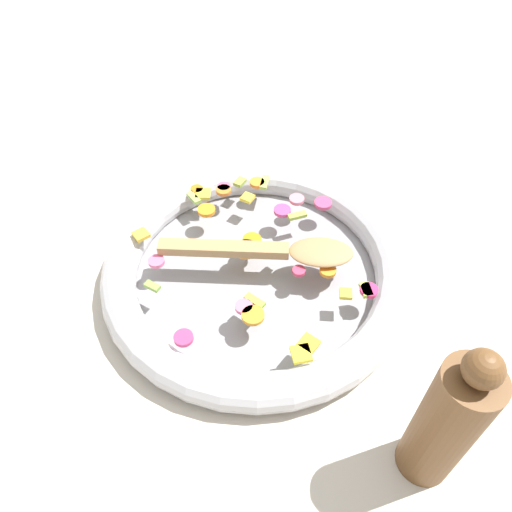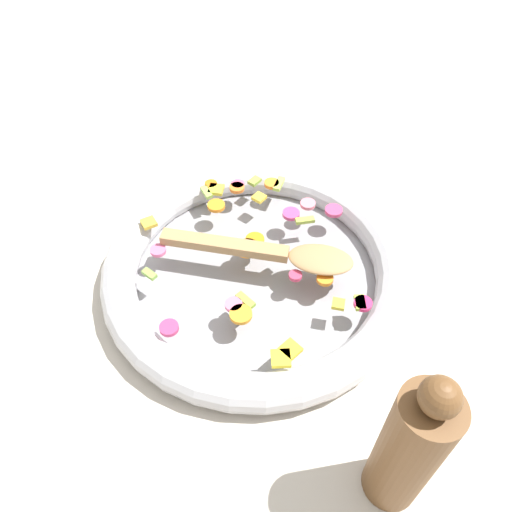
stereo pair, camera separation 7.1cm
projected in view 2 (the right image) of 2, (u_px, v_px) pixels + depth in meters
ground_plane at (256, 278)px, 0.74m from camera, size 4.00×4.00×0.00m
skillet at (256, 269)px, 0.73m from camera, size 0.45×0.45×0.05m
chopped_vegetables at (260, 243)px, 0.72m from camera, size 0.32×0.35×0.01m
wooden_spoon at (277, 253)px, 0.69m from camera, size 0.27×0.11×0.01m
pepper_mill at (409, 448)px, 0.47m from camera, size 0.06×0.06×0.23m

